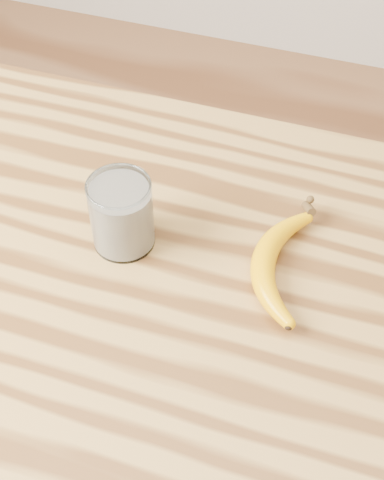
% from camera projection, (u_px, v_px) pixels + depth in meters
% --- Properties ---
extents(table, '(1.20, 0.80, 0.90)m').
position_uv_depth(table, '(195.00, 355.00, 0.97)').
color(table, '#A4793C').
rests_on(table, ground).
extents(smoothie_glass, '(0.09, 0.09, 0.11)m').
position_uv_depth(smoothie_glass, '(122.00, 215.00, 0.90)').
color(smoothie_glass, white).
rests_on(smoothie_glass, table).
extents(banana, '(0.12, 0.28, 0.03)m').
position_uv_depth(banana, '(263.00, 261.00, 0.89)').
color(banana, '#ECA300').
rests_on(banana, table).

